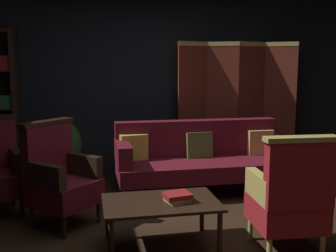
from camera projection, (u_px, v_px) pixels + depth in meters
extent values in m
plane|color=black|center=(185.00, 244.00, 3.70)|extent=(10.00, 10.00, 0.00)
cube|color=black|center=(145.00, 78.00, 5.86)|extent=(7.20, 0.10, 2.80)
cube|color=#5B2319|center=(192.00, 110.00, 5.83)|extent=(0.45, 0.16, 1.90)
cube|color=tan|center=(193.00, 44.00, 5.69)|extent=(0.45, 0.17, 0.06)
cube|color=#5B2319|center=(222.00, 109.00, 5.88)|extent=(0.43, 0.23, 1.90)
cube|color=tan|center=(223.00, 44.00, 5.74)|extent=(0.43, 0.23, 0.06)
cube|color=#5B2319|center=(251.00, 109.00, 5.93)|extent=(0.45, 0.16, 1.90)
cube|color=tan|center=(253.00, 44.00, 5.79)|extent=(0.45, 0.17, 0.06)
cube|color=#5B2319|center=(279.00, 109.00, 5.95)|extent=(0.40, 0.28, 1.90)
cube|color=tan|center=(282.00, 44.00, 5.81)|extent=(0.40, 0.29, 0.06)
cube|color=black|center=(16.00, 108.00, 5.33)|extent=(0.06, 0.32, 2.05)
cylinder|color=black|center=(129.00, 197.00, 4.63)|extent=(0.07, 0.07, 0.22)
cylinder|color=black|center=(285.00, 188.00, 4.99)|extent=(0.07, 0.07, 0.22)
cylinder|color=black|center=(124.00, 182.00, 5.21)|extent=(0.07, 0.07, 0.22)
cylinder|color=black|center=(264.00, 175.00, 5.57)|extent=(0.07, 0.07, 0.22)
cube|color=#4C0F19|center=(203.00, 168.00, 5.07)|extent=(2.10, 0.76, 0.20)
cube|color=#4C0F19|center=(197.00, 138.00, 5.32)|extent=(2.10, 0.18, 0.46)
cube|color=#4C0F19|center=(123.00, 154.00, 4.84)|extent=(0.16, 0.68, 0.26)
cube|color=#4C0F19|center=(278.00, 147.00, 5.22)|extent=(0.16, 0.68, 0.26)
cube|color=#B79338|center=(134.00, 148.00, 5.06)|extent=(0.36, 0.18, 0.34)
cube|color=#4C5123|center=(199.00, 145.00, 5.22)|extent=(0.35, 0.18, 0.35)
cube|color=tan|center=(260.00, 143.00, 5.38)|extent=(0.34, 0.12, 0.34)
cylinder|color=black|center=(111.00, 243.00, 3.26)|extent=(0.04, 0.04, 0.39)
cylinder|color=black|center=(220.00, 234.00, 3.43)|extent=(0.04, 0.04, 0.39)
cylinder|color=black|center=(108.00, 218.00, 3.78)|extent=(0.04, 0.04, 0.39)
cylinder|color=black|center=(202.00, 211.00, 3.95)|extent=(0.04, 0.04, 0.39)
cube|color=black|center=(161.00, 203.00, 3.57)|extent=(1.00, 0.64, 0.03)
cylinder|color=tan|center=(298.00, 225.00, 3.84)|extent=(0.04, 0.04, 0.22)
cylinder|color=tan|center=(250.00, 228.00, 3.78)|extent=(0.04, 0.04, 0.22)
cylinder|color=tan|center=(323.00, 247.00, 3.39)|extent=(0.04, 0.04, 0.22)
cylinder|color=tan|center=(269.00, 250.00, 3.33)|extent=(0.04, 0.04, 0.22)
cube|color=maroon|center=(286.00, 212.00, 3.55)|extent=(0.59, 0.59, 0.24)
cube|color=maroon|center=(300.00, 175.00, 3.26)|extent=(0.57, 0.15, 0.54)
cube|color=tan|center=(302.00, 139.00, 3.22)|extent=(0.61, 0.16, 0.04)
cube|color=tan|center=(313.00, 185.00, 3.55)|extent=(0.12, 0.50, 0.22)
cube|color=tan|center=(260.00, 187.00, 3.48)|extent=(0.12, 0.50, 0.22)
cylinder|color=black|center=(64.00, 227.00, 3.79)|extent=(0.04, 0.04, 0.22)
cylinder|color=black|center=(99.00, 212.00, 4.17)|extent=(0.04, 0.04, 0.22)
cylinder|color=black|center=(32.00, 217.00, 4.05)|extent=(0.04, 0.04, 0.22)
cylinder|color=black|center=(67.00, 204.00, 4.42)|extent=(0.04, 0.04, 0.22)
cube|color=#4C0F19|center=(65.00, 192.00, 4.07)|extent=(0.79, 0.79, 0.24)
cube|color=#4C0F19|center=(48.00, 151.00, 4.14)|extent=(0.48, 0.48, 0.54)
cube|color=black|center=(46.00, 123.00, 4.10)|extent=(0.52, 0.52, 0.04)
cube|color=black|center=(44.00, 175.00, 3.84)|extent=(0.42, 0.42, 0.22)
cube|color=black|center=(82.00, 165.00, 4.24)|extent=(0.42, 0.42, 0.22)
cylinder|color=black|center=(22.00, 208.00, 4.30)|extent=(0.04, 0.04, 0.22)
cylinder|color=black|center=(14.00, 195.00, 4.70)|extent=(0.04, 0.04, 0.22)
cube|color=black|center=(16.00, 160.00, 4.44)|extent=(0.25, 0.50, 0.22)
cylinder|color=brown|center=(59.00, 177.00, 5.35)|extent=(0.28, 0.28, 0.28)
ellipsoid|color=#193D19|center=(58.00, 145.00, 5.29)|extent=(0.62, 0.62, 0.71)
cube|color=#9E7A47|center=(177.00, 200.00, 3.55)|extent=(0.23, 0.23, 0.04)
cube|color=maroon|center=(177.00, 195.00, 3.55)|extent=(0.25, 0.22, 0.04)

